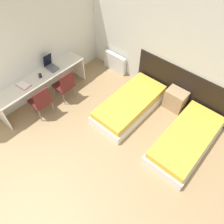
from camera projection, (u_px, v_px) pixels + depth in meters
The scene contains 14 objects.
ground_plane at pixel (39, 194), 4.21m from camera, with size 20.00×20.00×0.00m, color #9E7F56.
wall_back at pixel (163, 46), 5.06m from camera, with size 5.40×0.05×2.70m.
wall_left at pixel (35, 46), 5.06m from camera, with size 0.05×4.88×2.70m.
headboard_panel at pixel (182, 88), 5.35m from camera, with size 2.60×0.03×1.04m.
bed_near_window at pixel (130, 105), 5.44m from camera, with size 0.93×2.00×0.40m.
bed_near_door at pixel (186, 140), 4.78m from camera, with size 0.93×2.00×0.40m.
nightstand at pixel (175, 100), 5.44m from camera, with size 0.50×0.36×0.54m.
radiator at pixel (115, 62), 6.40m from camera, with size 0.76×0.12×0.55m.
desk at pixel (41, 81), 5.39m from camera, with size 0.52×2.42×0.74m.
chair_near_laptop at pixel (65, 85), 5.47m from camera, with size 0.45×0.45×0.89m.
chair_near_notebook at pixel (41, 101), 5.12m from camera, with size 0.46×0.46×0.89m.
laptop at pixel (51, 65), 5.45m from camera, with size 0.35×0.24×0.36m.
open_notebook at pixel (23, 85), 5.08m from camera, with size 0.35×0.25×0.02m.
mug at pixel (40, 76), 5.24m from camera, with size 0.08×0.08×0.09m.
Camera 1 is at (2.04, -0.18, 4.25)m, focal length 35.00 mm.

